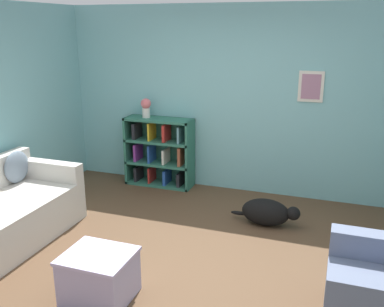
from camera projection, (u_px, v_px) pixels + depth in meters
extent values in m
plane|color=brown|center=(179.00, 264.00, 4.32)|extent=(14.00, 14.00, 0.00)
cube|color=#7AB7BC|center=(236.00, 101.00, 5.98)|extent=(5.60, 0.10, 2.60)
cube|color=silver|center=(311.00, 87.00, 5.53)|extent=(0.32, 0.02, 0.40)
cube|color=#A37089|center=(311.00, 87.00, 5.52)|extent=(0.24, 0.01, 0.32)
cube|color=beige|center=(47.00, 170.00, 5.31)|extent=(0.94, 0.16, 0.23)
ellipsoid|color=slate|center=(17.00, 167.00, 5.17)|extent=(0.14, 0.39, 0.39)
cube|color=#2D6B56|center=(130.00, 149.00, 6.49)|extent=(0.04, 0.34, 1.02)
cube|color=#2D6B56|center=(190.00, 155.00, 6.18)|extent=(0.04, 0.34, 1.02)
cube|color=#2D6B56|center=(164.00, 149.00, 6.48)|extent=(1.01, 0.02, 1.02)
cube|color=#2D6B56|center=(160.00, 183.00, 6.47)|extent=(1.01, 0.34, 0.04)
cube|color=#2D6B56|center=(160.00, 163.00, 6.38)|extent=(1.01, 0.34, 0.04)
cube|color=#2D6B56|center=(159.00, 141.00, 6.28)|extent=(1.01, 0.34, 0.04)
cube|color=#2D6B56|center=(159.00, 120.00, 6.19)|extent=(1.01, 0.34, 0.04)
cube|color=black|center=(139.00, 173.00, 6.54)|extent=(0.04, 0.26, 0.23)
cube|color=#7A2D84|center=(138.00, 152.00, 6.44)|extent=(0.04, 0.26, 0.26)
cube|color=black|center=(137.00, 130.00, 6.35)|extent=(0.05, 0.26, 0.23)
cube|color=#B22823|center=(152.00, 174.00, 6.47)|extent=(0.03, 0.26, 0.25)
cube|color=#234C9E|center=(152.00, 153.00, 6.37)|extent=(0.03, 0.26, 0.26)
cube|color=gold|center=(152.00, 131.00, 6.27)|extent=(0.03, 0.26, 0.26)
cube|color=#234C9E|center=(167.00, 177.00, 6.39)|extent=(0.04, 0.26, 0.23)
cube|color=silver|center=(166.00, 156.00, 6.30)|extent=(0.03, 0.26, 0.22)
cube|color=#B22823|center=(166.00, 132.00, 6.19)|extent=(0.04, 0.26, 0.25)
cube|color=black|center=(181.00, 179.00, 6.32)|extent=(0.05, 0.26, 0.22)
cube|color=brown|center=(182.00, 156.00, 6.21)|extent=(0.04, 0.26, 0.27)
cube|color=#60939E|center=(181.00, 134.00, 6.12)|extent=(0.03, 0.26, 0.24)
cube|color=#ADA3CC|center=(99.00, 276.00, 3.72)|extent=(0.56, 0.49, 0.43)
cube|color=#BBB0DC|center=(98.00, 256.00, 3.66)|extent=(0.59, 0.51, 0.03)
ellipsoid|color=black|center=(265.00, 212.00, 5.12)|extent=(0.57, 0.30, 0.33)
sphere|color=black|center=(293.00, 213.00, 5.00)|extent=(0.16, 0.16, 0.16)
ellipsoid|color=black|center=(239.00, 213.00, 5.28)|extent=(0.20, 0.05, 0.05)
cylinder|color=silver|center=(146.00, 113.00, 6.23)|extent=(0.12, 0.12, 0.14)
sphere|color=#E06B70|center=(146.00, 104.00, 6.19)|extent=(0.15, 0.15, 0.15)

